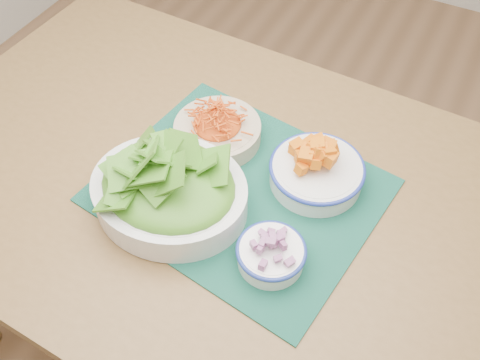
{
  "coord_description": "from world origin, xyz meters",
  "views": [
    {
      "loc": [
        0.25,
        -0.69,
        1.58
      ],
      "look_at": [
        -0.05,
        -0.12,
        0.78
      ],
      "focal_mm": 40.0,
      "sensor_mm": 36.0,
      "label": 1
    }
  ],
  "objects_px": {
    "table": "(206,203)",
    "onion_bowl": "(271,252)",
    "placemat": "(240,190)",
    "squash_bowl": "(317,168)",
    "lettuce_bowl": "(168,185)",
    "carrot_bowl": "(217,129)"
  },
  "relations": [
    {
      "from": "squash_bowl",
      "to": "onion_bowl",
      "type": "distance_m",
      "value": 0.21
    },
    {
      "from": "table",
      "to": "onion_bowl",
      "type": "distance_m",
      "value": 0.27
    },
    {
      "from": "placemat",
      "to": "onion_bowl",
      "type": "bearing_deg",
      "value": -36.37
    },
    {
      "from": "lettuce_bowl",
      "to": "onion_bowl",
      "type": "bearing_deg",
      "value": -12.57
    },
    {
      "from": "placemat",
      "to": "onion_bowl",
      "type": "distance_m",
      "value": 0.17
    },
    {
      "from": "squash_bowl",
      "to": "table",
      "type": "bearing_deg",
      "value": -157.01
    },
    {
      "from": "onion_bowl",
      "to": "carrot_bowl",
      "type": "bearing_deg",
      "value": 136.02
    },
    {
      "from": "table",
      "to": "squash_bowl",
      "type": "height_order",
      "value": "squash_bowl"
    },
    {
      "from": "table",
      "to": "onion_bowl",
      "type": "relative_size",
      "value": 10.38
    },
    {
      "from": "onion_bowl",
      "to": "lettuce_bowl",
      "type": "bearing_deg",
      "value": 173.62
    },
    {
      "from": "lettuce_bowl",
      "to": "squash_bowl",
      "type": "bearing_deg",
      "value": 33.21
    },
    {
      "from": "table",
      "to": "lettuce_bowl",
      "type": "distance_m",
      "value": 0.18
    },
    {
      "from": "placemat",
      "to": "squash_bowl",
      "type": "distance_m",
      "value": 0.16
    },
    {
      "from": "table",
      "to": "squash_bowl",
      "type": "bearing_deg",
      "value": 25.4
    },
    {
      "from": "squash_bowl",
      "to": "lettuce_bowl",
      "type": "xyz_separation_m",
      "value": [
        -0.22,
        -0.18,
        0.02
      ]
    },
    {
      "from": "table",
      "to": "carrot_bowl",
      "type": "bearing_deg",
      "value": 105.16
    },
    {
      "from": "carrot_bowl",
      "to": "table",
      "type": "bearing_deg",
      "value": -77.24
    },
    {
      "from": "placemat",
      "to": "squash_bowl",
      "type": "relative_size",
      "value": 2.74
    },
    {
      "from": "lettuce_bowl",
      "to": "onion_bowl",
      "type": "distance_m",
      "value": 0.22
    },
    {
      "from": "placemat",
      "to": "lettuce_bowl",
      "type": "relative_size",
      "value": 1.59
    },
    {
      "from": "table",
      "to": "onion_bowl",
      "type": "bearing_deg",
      "value": -27.95
    },
    {
      "from": "squash_bowl",
      "to": "lettuce_bowl",
      "type": "height_order",
      "value": "lettuce_bowl"
    }
  ]
}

